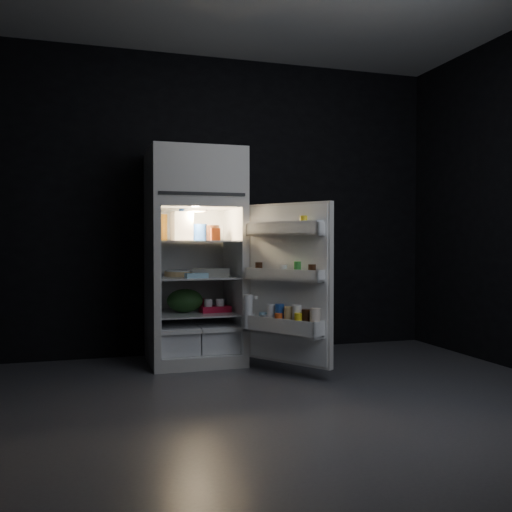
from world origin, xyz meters
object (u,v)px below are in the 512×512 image
object	(u,v)px
milk_jug	(182,226)
egg_carton	(211,272)
yogurt_tray	(215,309)
refrigerator	(194,249)
fridge_door	(287,286)

from	to	relation	value
milk_jug	egg_carton	size ratio (longest dim) A/B	0.77
yogurt_tray	milk_jug	bearing A→B (deg)	160.10
refrigerator	yogurt_tray	bearing A→B (deg)	-27.77
fridge_door	milk_jug	distance (m)	1.08
refrigerator	milk_jug	xyz separation A→B (m)	(-0.10, -0.01, 0.19)
fridge_door	egg_carton	distance (m)	0.75
fridge_door	yogurt_tray	world-z (taller)	fridge_door
fridge_door	egg_carton	size ratio (longest dim) A/B	3.94
egg_carton	yogurt_tray	bearing A→B (deg)	45.00
refrigerator	milk_jug	world-z (taller)	refrigerator
fridge_door	milk_jug	world-z (taller)	fridge_door
refrigerator	yogurt_tray	distance (m)	0.54
refrigerator	egg_carton	xyz separation A→B (m)	(0.12, -0.11, -0.19)
refrigerator	fridge_door	world-z (taller)	refrigerator
milk_jug	yogurt_tray	size ratio (longest dim) A/B	0.96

